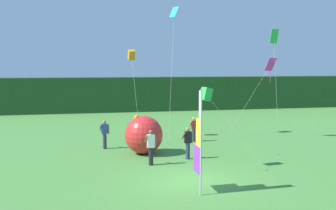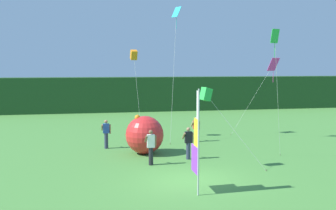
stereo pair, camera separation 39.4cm
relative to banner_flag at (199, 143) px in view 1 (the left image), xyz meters
name	(u,v)px [view 1 (the left image)]	position (x,y,z in m)	size (l,w,h in m)	color
ground_plane	(193,181)	(0.24, 1.55, -1.90)	(120.00, 120.00, 0.00)	#478438
distant_treeline	(127,94)	(0.24, 27.38, -0.10)	(80.00, 2.40, 3.60)	#1E421E
banner_flag	(199,143)	(0.00, 0.00, 0.00)	(0.06, 1.03, 3.97)	#B7B7BC
person_near_banner	(194,129)	(2.58, 9.75, -1.07)	(0.55, 0.48, 1.56)	#2D334C
person_mid_field	(188,142)	(1.00, 5.30, -1.02)	(0.55, 0.48, 1.66)	#2D334C
person_far_left	(105,133)	(-3.07, 8.75, -1.01)	(0.55, 0.48, 1.68)	#2D334C
person_far_right	(151,146)	(-1.07, 4.47, -0.99)	(0.55, 0.48, 1.72)	black
inflatable_balloon	(144,135)	(-1.05, 6.97, -0.85)	(2.09, 2.09, 2.16)	red
kite_green_box_0	(206,94)	(1.32, 3.24, 1.58)	(2.97, 1.14, 3.84)	brown
kite_cyan_diamond_1	(174,21)	(1.62, 11.31, 5.81)	(1.16, 2.54, 8.64)	brown
kite_orange_box_2	(132,55)	(-1.13, 11.52, 3.57)	(0.55, 2.01, 5.85)	brown
kite_green_diamond_3	(274,46)	(4.94, 3.82, 3.86)	(1.47, 1.63, 6.56)	brown
kite_magenta_diamond_4	(269,67)	(7.59, 9.65, 2.79)	(2.49, 2.35, 5.31)	brown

